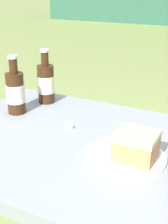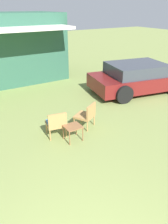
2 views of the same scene
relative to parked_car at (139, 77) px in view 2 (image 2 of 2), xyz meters
The scene contains 4 objects.
parked_car is the anchor object (origin of this frame).
wicker_chair_cushioned 4.82m from the parked_car, 161.88° to the right, with size 0.59×0.59×0.78m.
wicker_chair_plain 3.89m from the parked_car, 157.13° to the right, with size 0.70×0.69×0.78m.
garden_side_table 4.70m from the parked_car, 155.89° to the right, with size 0.45×0.41×0.43m.
Camera 2 is at (-0.60, -0.93, 3.34)m, focal length 35.00 mm.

